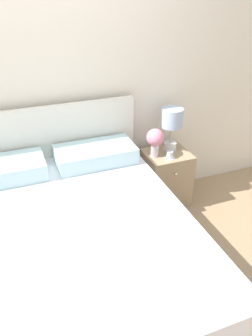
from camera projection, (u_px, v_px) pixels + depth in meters
The scene contains 7 objects.
ground_plane at pixel (55, 212), 3.25m from camera, with size 12.00×12.00×0.00m, color tan.
wall_back at pixel (35, 80), 2.64m from camera, with size 8.00×0.06×2.60m.
bed at pixel (72, 250), 2.33m from camera, with size 1.63×1.98×1.10m.
nightstand at pixel (166, 178), 3.28m from camera, with size 0.43×0.40×0.56m.
table_lamp at pixel (172, 122), 3.05m from camera, with size 0.20×0.20×0.42m.
flower_vase at pixel (155, 139), 3.00m from camera, with size 0.16×0.16×0.28m.
teacup at pixel (170, 155), 3.04m from camera, with size 0.10×0.10×0.07m.
Camera 1 is at (-0.25, -2.66, 2.03)m, focal length 35.00 mm.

